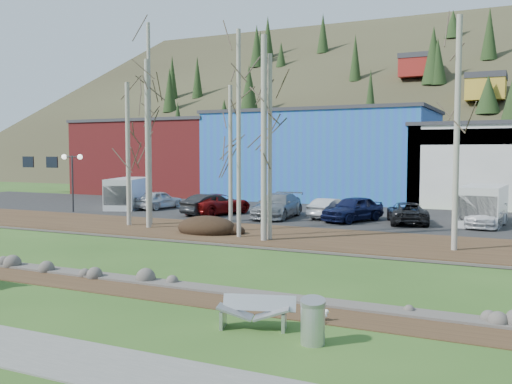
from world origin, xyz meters
The scene contains 33 objects.
ground centered at (0.00, 0.00, 0.00)m, with size 200.00×200.00×0.00m, color #2B4D1A.
dirt_strip centered at (0.00, 2.10, 0.01)m, with size 80.00×1.80×0.03m, color #382616.
near_bank_rocks centered at (0.00, 3.10, 0.00)m, with size 80.00×0.80×0.50m, color #47423D, non-canonical shape.
river centered at (0.00, 7.20, 0.00)m, with size 80.00×8.00×0.90m, color #12212E, non-canonical shape.
far_bank_rocks centered at (0.00, 11.30, 0.00)m, with size 80.00×0.80×0.46m, color #47423D, non-canonical shape.
far_bank centered at (0.00, 14.50, 0.07)m, with size 80.00×7.00×0.15m, color #382616.
parking_lot centered at (0.00, 25.00, 0.07)m, with size 80.00×14.00×0.14m, color black.
building_brick centered at (-24.00, 39.00, 3.91)m, with size 16.32×12.24×7.80m.
building_blue centered at (-6.00, 39.00, 4.16)m, with size 20.40×12.24×8.30m.
hillside centered at (0.00, 84.00, 17.50)m, with size 160.00×72.00×35.00m, color #2C2719, non-canonical shape.
bench_damaged centered at (5.54, 0.19, 0.42)m, with size 1.94×1.11×0.82m.
litter_bin centered at (7.27, -0.31, 0.49)m, with size 0.57×0.57×0.98m, color #B6B9BB.
seagull centered at (6.85, 1.46, 0.18)m, with size 0.46×0.21×0.33m.
dirt_mound centered at (-3.77, 13.56, 0.48)m, with size 3.37×2.38×0.66m, color black.
birch_0 centered at (-9.58, 14.39, 4.32)m, with size 0.26×0.26×8.35m.
birch_1 centered at (-8.55, 15.10, 6.05)m, with size 0.21×0.21×11.81m.
birch_2 centered at (-7.87, 14.00, 4.90)m, with size 0.28×0.28×9.50m.
birch_3 centered at (-1.55, 13.00, 5.35)m, with size 0.22×0.22×10.39m.
birch_4 centered at (0.07, 12.52, 5.09)m, with size 0.29×0.29×9.89m.
birch_5 centered at (-3.01, 14.85, 4.10)m, with size 0.22×0.22×7.91m.
birch_6 centered at (0.21, 12.91, 4.67)m, with size 0.22×0.22×9.04m.
birch_7 centered at (8.79, 13.62, 5.24)m, with size 0.25×0.25×10.17m.
street_lamp centered at (-17.93, 18.62, 3.40)m, with size 1.54×0.69×4.15m.
car_0 centered at (-13.64, 23.12, 0.84)m, with size 1.65×4.11×1.40m, color silver.
car_1 centered at (-7.91, 21.14, 0.86)m, with size 1.52×4.37×1.44m, color black.
car_2 centered at (-7.71, 21.76, 0.86)m, with size 2.40×5.20×1.44m, color maroon.
car_3 centered at (-3.18, 21.64, 0.94)m, with size 2.24×5.51×1.60m, color gray.
car_4 centered at (1.85, 21.84, 0.93)m, with size 1.85×4.61×1.57m, color #131941.
car_5 centered at (0.03, 22.91, 0.79)m, with size 1.38×3.97×1.31m, color silver.
car_6 centered at (5.09, 22.27, 0.79)m, with size 2.16×4.68×1.30m, color #232326.
car_7 centered at (9.54, 22.64, 0.78)m, with size 1.80×4.42×1.28m, color silver.
van_white centered at (9.26, 23.67, 1.30)m, with size 2.53×5.42×2.31m.
van_grey centered at (-16.10, 22.50, 1.29)m, with size 3.89×5.69×2.30m.
Camera 1 is at (11.67, -12.52, 4.44)m, focal length 40.00 mm.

